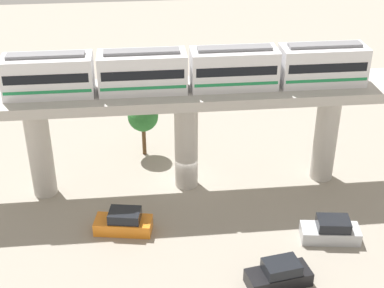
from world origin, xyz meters
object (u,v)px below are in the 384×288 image
(train, at_px, (189,70))
(parked_car_black, at_px, (279,275))
(tree_near_viaduct, at_px, (143,117))
(parked_car_silver, at_px, (331,231))
(parked_car_orange, at_px, (124,222))

(train, bearing_deg, parked_car_black, 20.42)
(parked_car_black, xyz_separation_m, tree_near_viaduct, (-18.05, -8.20, 3.06))
(train, relative_size, parked_car_black, 6.18)
(train, height_order, tree_near_viaduct, train)
(parked_car_silver, distance_m, parked_car_orange, 15.14)
(parked_car_orange, height_order, tree_near_viaduct, tree_near_viaduct)
(parked_car_black, height_order, parked_car_orange, same)
(parked_car_orange, relative_size, tree_near_viaduct, 0.85)
(parked_car_silver, relative_size, parked_car_black, 0.99)
(tree_near_viaduct, bearing_deg, train, 32.60)
(parked_car_orange, bearing_deg, parked_car_silver, 90.54)
(train, height_order, parked_car_black, train)
(train, height_order, parked_car_orange, train)
(parked_car_silver, bearing_deg, tree_near_viaduct, -128.89)
(parked_car_silver, height_order, tree_near_viaduct, tree_near_viaduct)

